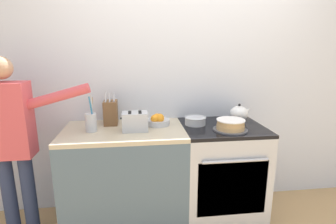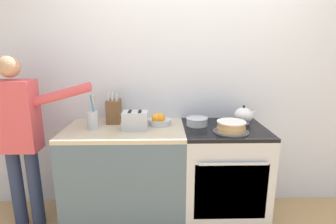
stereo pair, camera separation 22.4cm
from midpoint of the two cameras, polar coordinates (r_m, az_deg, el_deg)
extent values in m
cube|color=silver|center=(2.60, 1.78, 7.12)|extent=(8.00, 0.04, 2.60)
cube|color=#4C6070|center=(2.50, -11.83, -14.18)|extent=(1.05, 0.65, 0.88)
cube|color=#BCAD8E|center=(2.32, -12.38, -4.14)|extent=(1.05, 0.65, 0.03)
cube|color=#B7BABF|center=(2.58, 8.78, -13.11)|extent=(0.73, 0.65, 0.89)
cube|color=black|center=(2.30, 11.05, -16.13)|extent=(0.59, 0.01, 0.49)
cylinder|color=#B7BABF|center=(2.16, 11.58, -10.49)|extent=(0.54, 0.02, 0.02)
cube|color=black|center=(2.40, 9.18, -3.32)|extent=(0.73, 0.65, 0.03)
cylinder|color=#4C4C51|center=(2.28, 10.68, -3.83)|extent=(0.29, 0.29, 0.01)
cylinder|color=tan|center=(2.27, 10.71, -3.25)|extent=(0.24, 0.24, 0.04)
cylinder|color=tan|center=(2.26, 10.75, -2.32)|extent=(0.23, 0.23, 0.04)
cylinder|color=white|center=(2.25, 10.78, -1.75)|extent=(0.24, 0.24, 0.01)
cylinder|color=white|center=(2.58, 12.71, -1.86)|extent=(0.12, 0.12, 0.01)
ellipsoid|color=white|center=(2.56, 12.79, -0.37)|extent=(0.17, 0.17, 0.15)
cone|color=white|center=(2.59, 14.53, 0.24)|extent=(0.09, 0.04, 0.08)
sphere|color=black|center=(2.55, 12.89, 1.49)|extent=(0.02, 0.02, 0.02)
cylinder|color=#B7BABF|center=(2.40, 3.31, -2.03)|extent=(0.19, 0.19, 0.07)
torus|color=#B7BABF|center=(2.39, 3.32, -1.20)|extent=(0.20, 0.20, 0.01)
cube|color=brown|center=(2.47, -14.92, -0.16)|extent=(0.12, 0.17, 0.22)
cylinder|color=#B2B2B7|center=(2.41, -16.12, 2.99)|extent=(0.01, 0.04, 0.08)
cylinder|color=#B2B2B7|center=(2.40, -15.26, 3.04)|extent=(0.01, 0.04, 0.09)
cylinder|color=#B2B2B7|center=(2.40, -14.38, 2.85)|extent=(0.01, 0.03, 0.07)
cylinder|color=#B2B2B7|center=(2.44, -16.00, 3.28)|extent=(0.01, 0.04, 0.09)
cylinder|color=#B2B2B7|center=(2.44, -15.13, 3.10)|extent=(0.01, 0.04, 0.08)
cylinder|color=#B2B2B7|center=(2.44, -14.29, 3.14)|extent=(0.01, 0.04, 0.08)
cylinder|color=#B2B2B7|center=(2.49, -15.83, 3.12)|extent=(0.01, 0.03, 0.06)
cylinder|color=#B7BABF|center=(2.31, -19.12, -2.21)|extent=(0.09, 0.09, 0.15)
cylinder|color=teal|center=(2.27, -19.07, 0.15)|extent=(0.03, 0.03, 0.25)
cylinder|color=#A37A51|center=(2.30, -18.86, 0.15)|extent=(0.02, 0.03, 0.24)
cylinder|color=#B7BABF|center=(2.28, -18.87, 0.46)|extent=(0.01, 0.07, 0.26)
cylinder|color=#B7BABF|center=(2.40, -4.86, -2.24)|extent=(0.21, 0.21, 0.05)
sphere|color=orange|center=(2.39, -5.12, -1.21)|extent=(0.07, 0.07, 0.07)
sphere|color=orange|center=(2.34, -5.66, -1.50)|extent=(0.07, 0.07, 0.07)
sphere|color=orange|center=(2.35, -4.58, -1.38)|extent=(0.08, 0.08, 0.08)
cube|color=#B7BABF|center=(2.25, -10.02, -2.09)|extent=(0.21, 0.15, 0.16)
cube|color=black|center=(2.23, -11.20, -0.12)|extent=(0.03, 0.11, 0.00)
cube|color=black|center=(2.22, -9.01, -0.05)|extent=(0.03, 0.11, 0.00)
cube|color=black|center=(2.25, -12.98, -1.39)|extent=(0.02, 0.02, 0.01)
cylinder|color=#283351|center=(2.75, -33.35, -15.25)|extent=(0.11, 0.11, 0.74)
cylinder|color=#283351|center=(2.69, -30.18, -15.53)|extent=(0.11, 0.11, 0.74)
cube|color=#D14C51|center=(2.49, -33.72, -1.57)|extent=(0.34, 0.20, 0.61)
cylinder|color=#D14C51|center=(2.30, -25.60, 3.01)|extent=(0.52, 0.08, 0.21)
sphere|color=tan|center=(2.43, -35.02, 7.86)|extent=(0.18, 0.18, 0.18)
camera|label=1|loc=(0.11, -92.86, -0.70)|focal=28.00mm
camera|label=2|loc=(0.11, 87.14, 0.70)|focal=28.00mm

